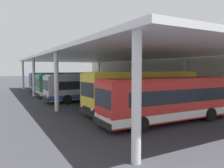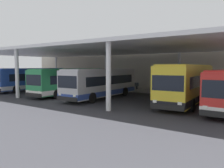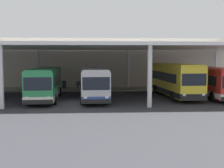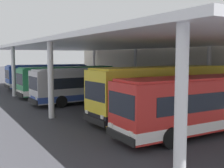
{
  "view_description": "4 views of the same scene",
  "coord_description": "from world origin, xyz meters",
  "px_view_note": "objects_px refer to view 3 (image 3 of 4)",
  "views": [
    {
      "loc": [
        25.45,
        -7.44,
        3.8
      ],
      "look_at": [
        3.17,
        4.84,
        2.02
      ],
      "focal_mm": 34.57,
      "sensor_mm": 36.0,
      "label": 1
    },
    {
      "loc": [
        16.3,
        -16.24,
        3.41
      ],
      "look_at": [
        0.85,
        5.42,
        1.33
      ],
      "focal_mm": 35.86,
      "sensor_mm": 36.0,
      "label": 2
    },
    {
      "loc": [
        1.51,
        -27.3,
        4.22
      ],
      "look_at": [
        3.28,
        2.69,
        1.55
      ],
      "focal_mm": 47.66,
      "sensor_mm": 36.0,
      "label": 3
    },
    {
      "loc": [
        24.55,
        -8.57,
        4.27
      ],
      "look_at": [
        1.17,
        5.4,
        1.54
      ],
      "focal_mm": 44.3,
      "sensor_mm": 36.0,
      "label": 4
    }
  ],
  "objects_px": {
    "bus_far_bay": "(174,80)",
    "trash_bin": "(64,84)",
    "bench_waiting": "(83,85)",
    "banner_sign": "(165,75)",
    "bus_departing": "(213,82)",
    "bus_second_bay": "(45,83)",
    "bus_middle_bay": "(94,83)"
  },
  "relations": [
    {
      "from": "bus_second_bay",
      "to": "bus_middle_bay",
      "type": "bearing_deg",
      "value": 0.47
    },
    {
      "from": "bench_waiting",
      "to": "bus_departing",
      "type": "bearing_deg",
      "value": -30.69
    },
    {
      "from": "bus_second_bay",
      "to": "bus_middle_bay",
      "type": "distance_m",
      "value": 4.89
    },
    {
      "from": "bench_waiting",
      "to": "bus_second_bay",
      "type": "bearing_deg",
      "value": -110.39
    },
    {
      "from": "bus_middle_bay",
      "to": "bus_far_bay",
      "type": "distance_m",
      "value": 8.81
    },
    {
      "from": "trash_bin",
      "to": "banner_sign",
      "type": "relative_size",
      "value": 0.31
    },
    {
      "from": "bench_waiting",
      "to": "banner_sign",
      "type": "height_order",
      "value": "banner_sign"
    },
    {
      "from": "bus_second_bay",
      "to": "trash_bin",
      "type": "bearing_deg",
      "value": 84.4
    },
    {
      "from": "bus_far_bay",
      "to": "bench_waiting",
      "type": "height_order",
      "value": "bus_far_bay"
    },
    {
      "from": "banner_sign",
      "to": "bus_far_bay",
      "type": "bearing_deg",
      "value": -94.67
    },
    {
      "from": "bus_departing",
      "to": "bench_waiting",
      "type": "relative_size",
      "value": 5.88
    },
    {
      "from": "bus_far_bay",
      "to": "bench_waiting",
      "type": "xyz_separation_m",
      "value": [
        -10.14,
        7.54,
        -1.18
      ]
    },
    {
      "from": "bus_departing",
      "to": "bench_waiting",
      "type": "height_order",
      "value": "bus_departing"
    },
    {
      "from": "bench_waiting",
      "to": "trash_bin",
      "type": "xyz_separation_m",
      "value": [
        -2.49,
        0.28,
        0.01
      ]
    },
    {
      "from": "bus_middle_bay",
      "to": "banner_sign",
      "type": "relative_size",
      "value": 3.32
    },
    {
      "from": "bus_second_bay",
      "to": "bench_waiting",
      "type": "relative_size",
      "value": 5.91
    },
    {
      "from": "bus_departing",
      "to": "trash_bin",
      "type": "bearing_deg",
      "value": 152.45
    },
    {
      "from": "bus_departing",
      "to": "banner_sign",
      "type": "height_order",
      "value": "banner_sign"
    },
    {
      "from": "bench_waiting",
      "to": "trash_bin",
      "type": "distance_m",
      "value": 2.5
    },
    {
      "from": "bus_middle_bay",
      "to": "bus_departing",
      "type": "relative_size",
      "value": 1.0
    },
    {
      "from": "bus_departing",
      "to": "bus_second_bay",
      "type": "bearing_deg",
      "value": -177.34
    },
    {
      "from": "bus_far_bay",
      "to": "bus_departing",
      "type": "relative_size",
      "value": 1.08
    },
    {
      "from": "trash_bin",
      "to": "banner_sign",
      "type": "height_order",
      "value": "banner_sign"
    },
    {
      "from": "bench_waiting",
      "to": "trash_bin",
      "type": "height_order",
      "value": "trash_bin"
    },
    {
      "from": "bus_middle_bay",
      "to": "banner_sign",
      "type": "distance_m",
      "value": 12.38
    },
    {
      "from": "bus_second_bay",
      "to": "bus_middle_bay",
      "type": "height_order",
      "value": "same"
    },
    {
      "from": "bus_far_bay",
      "to": "banner_sign",
      "type": "distance_m",
      "value": 6.68
    },
    {
      "from": "bus_far_bay",
      "to": "bus_departing",
      "type": "distance_m",
      "value": 4.07
    },
    {
      "from": "banner_sign",
      "to": "bus_departing",
      "type": "bearing_deg",
      "value": -65.41
    },
    {
      "from": "trash_bin",
      "to": "bench_waiting",
      "type": "bearing_deg",
      "value": -6.53
    },
    {
      "from": "bus_far_bay",
      "to": "trash_bin",
      "type": "xyz_separation_m",
      "value": [
        -12.62,
        7.82,
        -1.16
      ]
    },
    {
      "from": "bus_departing",
      "to": "trash_bin",
      "type": "relative_size",
      "value": 10.81
    }
  ]
}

